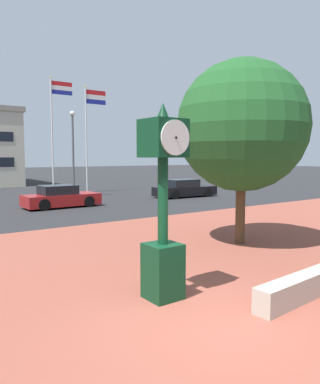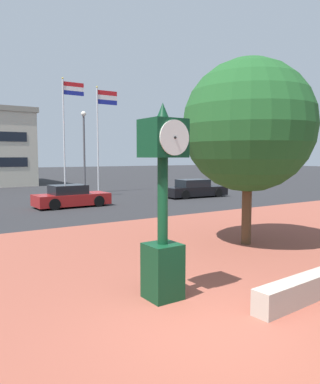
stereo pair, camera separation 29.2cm
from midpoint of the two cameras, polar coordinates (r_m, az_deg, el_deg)
name	(u,v)px [view 1 (the left image)]	position (r m, az deg, el deg)	size (l,w,h in m)	color
ground_plane	(220,328)	(6.84, 7.72, -19.70)	(200.00, 200.00, 0.00)	#262628
plaza_brick_paving	(125,278)	(9.25, -6.22, -12.88)	(44.00, 14.35, 0.01)	brown
planter_wall	(307,285)	(8.52, 20.45, -13.07)	(3.20, 0.40, 0.50)	#ADA393
street_clock	(163,207)	(7.55, -0.64, -2.23)	(0.76, 0.87, 3.95)	#0C381E
plaza_tree	(244,130)	(12.97, 11.90, 9.23)	(4.61, 4.29, 6.04)	#4C3823
car_street_near	(184,189)	(27.15, 3.39, 0.44)	(4.68, 2.04, 1.28)	black
car_street_mid	(61,197)	(22.34, -15.16, -0.80)	(4.27, 1.94, 1.28)	maroon
flagpole_primary	(54,125)	(29.87, -15.97, 9.68)	(1.73, 0.14, 8.82)	silver
flagpole_secondary	(89,128)	(30.92, -10.98, 9.44)	(1.82, 0.14, 8.45)	silver
street_lamp_post	(73,144)	(27.43, -13.34, 7.04)	(0.36, 0.36, 6.09)	#4C4C51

